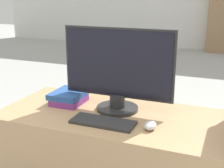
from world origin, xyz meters
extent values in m
cylinder|color=#282828|center=(-0.01, 0.37, 0.79)|extent=(0.24, 0.24, 0.02)
cylinder|color=#282828|center=(-0.01, 0.37, 0.83)|extent=(0.09, 0.09, 0.08)
cube|color=#282828|center=(-0.01, 0.38, 1.06)|extent=(0.65, 0.01, 0.40)
cube|color=black|center=(-0.01, 0.37, 1.06)|extent=(0.62, 0.02, 0.37)
cube|color=#2D2D2D|center=(-0.01, 0.16, 0.78)|extent=(0.34, 0.13, 0.02)
ellipsoid|color=silver|center=(0.24, 0.19, 0.80)|extent=(0.06, 0.09, 0.04)
cube|color=#7A3384|center=(-0.33, 0.37, 0.79)|extent=(0.17, 0.21, 0.04)
cube|color=#285199|center=(-0.34, 0.38, 0.83)|extent=(0.19, 0.23, 0.03)
cylinder|color=brown|center=(-1.04, 2.03, 0.19)|extent=(0.04, 0.04, 0.38)
cylinder|color=brown|center=(-0.66, 2.03, 0.19)|extent=(0.04, 0.04, 0.38)
cylinder|color=brown|center=(-1.04, 2.41, 0.19)|extent=(0.04, 0.04, 0.38)
cylinder|color=brown|center=(-0.66, 2.41, 0.19)|extent=(0.04, 0.04, 0.38)
cube|color=brown|center=(-0.85, 2.22, 0.40)|extent=(0.44, 0.44, 0.05)
cube|color=brown|center=(-0.85, 2.42, 0.69)|extent=(0.44, 0.04, 0.52)
camera|label=1|loc=(0.60, -1.23, 1.45)|focal=50.00mm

